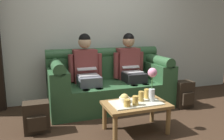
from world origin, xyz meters
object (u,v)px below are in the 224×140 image
object	(u,v)px
coffee_table	(136,107)
backpack_right	(184,94)
cup_far_left	(141,96)
flower_vase	(152,81)
cup_near_left	(127,103)
couch	(109,84)
cup_far_center	(135,100)
snack_bowl	(124,99)
cup_near_right	(147,94)
person_left	(87,69)
person_right	(130,66)
backpack_left	(37,117)

from	to	relation	value
coffee_table	backpack_right	bearing A→B (deg)	25.54
coffee_table	cup_far_left	distance (m)	0.15
flower_vase	cup_near_left	bearing A→B (deg)	-167.20
couch	cup_far_center	bearing A→B (deg)	-92.48
snack_bowl	cup_far_left	world-z (taller)	cup_far_left
cup_near_right	cup_far_left	size ratio (longest dim) A/B	0.96
person_left	cup_near_right	size ratio (longest dim) A/B	10.10
person_right	cup_near_left	size ratio (longest dim) A/B	14.18
couch	backpack_right	distance (m)	1.26
person_left	cup_far_left	distance (m)	1.14
person_right	cup_near_left	distance (m)	1.29
coffee_table	flower_vase	bearing A→B (deg)	-4.07
cup_far_left	backpack_left	world-z (taller)	cup_far_left
person_left	cup_near_right	world-z (taller)	person_left
couch	cup_far_left	world-z (taller)	couch
person_left	cup_near_left	world-z (taller)	person_left
person_left	flower_vase	xyz separation A→B (m)	(0.60, -1.06, -0.00)
person_right	cup_far_center	bearing A→B (deg)	-111.09
person_left	cup_far_center	bearing A→B (deg)	-73.36
cup_near_left	cup_far_center	world-z (taller)	cup_far_center
cup_near_left	cup_far_left	bearing A→B (deg)	26.63
snack_bowl	backpack_right	xyz separation A→B (m)	(1.27, 0.48, -0.22)
flower_vase	backpack_left	size ratio (longest dim) A/B	1.09
flower_vase	snack_bowl	size ratio (longest dim) A/B	3.16
cup_near_left	cup_far_left	size ratio (longest dim) A/B	0.68
coffee_table	cup_near_left	world-z (taller)	cup_near_left
person_right	snack_bowl	bearing A→B (deg)	-117.88
cup_near_left	backpack_left	distance (m)	1.17
person_left	backpack_right	world-z (taller)	person_left
cup_far_left	cup_near_right	bearing A→B (deg)	32.95
coffee_table	backpack_left	xyz separation A→B (m)	(-1.19, 0.40, -0.13)
cup_far_center	backpack_right	bearing A→B (deg)	27.93
snack_bowl	backpack_left	distance (m)	1.14
person_right	flower_vase	world-z (taller)	person_right
cup_near_right	cup_far_left	world-z (taller)	cup_far_left
couch	coffee_table	world-z (taller)	couch
flower_vase	cup_far_center	bearing A→B (deg)	-164.85
snack_bowl	backpack_right	bearing A→B (deg)	20.59
cup_near_left	cup_far_center	bearing A→B (deg)	7.33
couch	person_right	xyz separation A→B (m)	(0.39, -0.00, 0.28)
cup_far_center	backpack_right	distance (m)	1.37
coffee_table	cup_far_left	size ratio (longest dim) A/B	6.37
coffee_table	cup_near_right	xyz separation A→B (m)	(0.21, 0.11, 0.13)
coffee_table	couch	bearing A→B (deg)	90.00
person_left	backpack_right	distance (m)	1.67
cup_far_center	cup_far_left	bearing A→B (deg)	39.58
cup_far_left	snack_bowl	bearing A→B (deg)	168.17
cup_far_left	flower_vase	bearing A→B (deg)	-16.59
couch	person_left	size ratio (longest dim) A/B	1.64
couch	flower_vase	size ratio (longest dim) A/B	4.67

